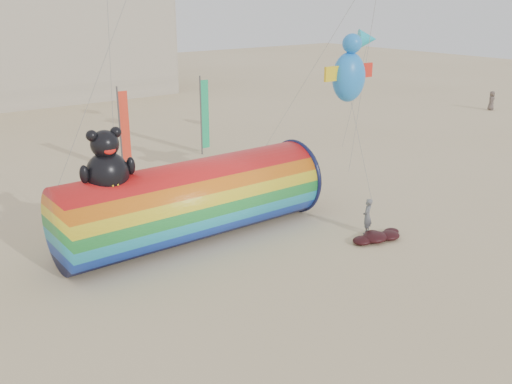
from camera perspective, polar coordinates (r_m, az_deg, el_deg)
ground at (r=22.95m, az=1.27°, el=-6.90°), size 160.00×160.00×0.00m
windsock_assembly at (r=24.59m, az=-6.33°, el=-0.63°), size 11.84×3.61×5.46m
kite_handler at (r=25.70m, az=11.06°, el=-2.39°), size 0.70×0.62×1.61m
fabric_bundle at (r=25.28m, az=12.03°, el=-4.37°), size 2.62×1.35×0.41m
festival_banners at (r=33.83m, az=-14.43°, el=5.79°), size 15.61×2.26×5.20m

